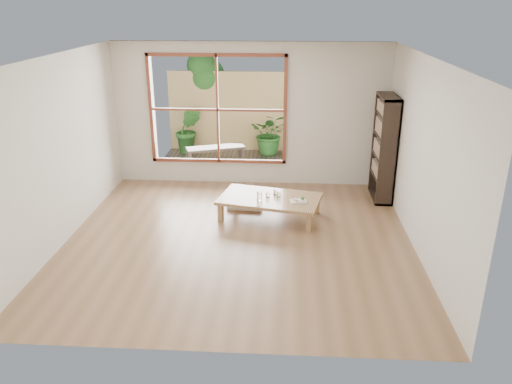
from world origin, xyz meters
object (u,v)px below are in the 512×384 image
(garden_bench, at_px, (216,150))
(food_tray, at_px, (299,200))
(low_table, at_px, (270,200))
(bookshelf, at_px, (384,148))

(garden_bench, bearing_deg, food_tray, -78.45)
(low_table, distance_m, food_tray, 0.49)
(bookshelf, xyz_separation_m, garden_bench, (-3.14, 1.62, -0.56))
(bookshelf, bearing_deg, low_table, -153.03)
(low_table, xyz_separation_m, garden_bench, (-1.23, 2.59, 0.04))
(bookshelf, relative_size, garden_bench, 1.44)
(low_table, bearing_deg, garden_bench, 127.61)
(bookshelf, bearing_deg, garden_bench, 152.74)
(low_table, height_order, garden_bench, garden_bench)
(low_table, xyz_separation_m, food_tray, (0.47, -0.14, 0.06))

